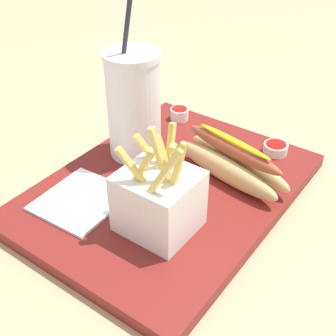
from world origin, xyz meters
The scene contains 8 objects.
ground_plane centered at (0.00, 0.00, -0.01)m, with size 2.40×2.40×0.02m, color tan.
food_tray centered at (0.00, 0.00, 0.01)m, with size 0.42×0.32×0.02m, color maroon.
soda_cup centered at (-0.04, -0.09, 0.11)m, with size 0.08×0.08×0.25m.
fries_basket centered at (0.08, 0.04, 0.06)m, with size 0.09×0.09×0.15m.
hot_dog_1 centered at (-0.07, 0.06, 0.05)m, with size 0.09×0.20×0.07m.
ketchup_cup_1 centered at (-0.17, -0.10, 0.03)m, with size 0.03×0.03×0.02m.
ketchup_cup_2 centered at (-0.17, 0.09, 0.03)m, with size 0.04×0.04×0.02m.
napkin_stack centered at (0.10, -0.08, 0.02)m, with size 0.11×0.10×0.00m, color white.
Camera 1 is at (0.43, 0.32, 0.43)m, focal length 49.15 mm.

